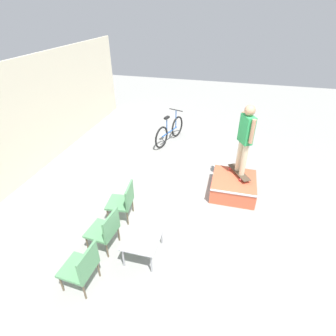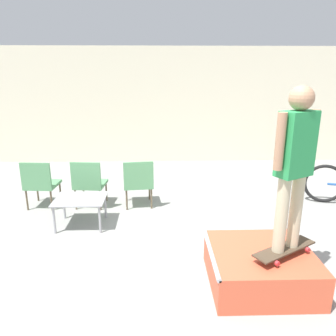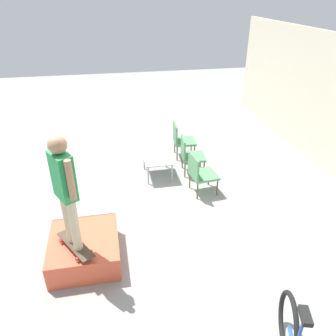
# 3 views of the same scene
# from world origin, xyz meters

# --- Properties ---
(ground_plane) EXTENTS (24.00, 24.00, 0.00)m
(ground_plane) POSITION_xyz_m (0.00, 0.00, 0.00)
(ground_plane) COLOR gray
(house_wall_back) EXTENTS (12.00, 0.06, 3.00)m
(house_wall_back) POSITION_xyz_m (0.00, 4.90, 1.50)
(house_wall_back) COLOR beige
(house_wall_back) RESTS_ON ground_plane
(skate_ramp_box) EXTENTS (1.18, 1.07, 0.44)m
(skate_ramp_box) POSITION_xyz_m (0.94, -0.59, 0.21)
(skate_ramp_box) COLOR #DB5638
(skate_ramp_box) RESTS_ON ground_plane
(skateboard_on_ramp) EXTENTS (0.80, 0.59, 0.07)m
(skateboard_on_ramp) POSITION_xyz_m (1.16, -0.68, 0.49)
(skateboard_on_ramp) COLOR #473828
(skateboard_on_ramp) RESTS_ON skate_ramp_box
(person_skater) EXTENTS (0.51, 0.36, 1.74)m
(person_skater) POSITION_xyz_m (1.16, -0.68, 1.53)
(person_skater) COLOR #C6B793
(person_skater) RESTS_ON skateboard_on_ramp
(coffee_table) EXTENTS (0.79, 0.63, 0.46)m
(coffee_table) POSITION_xyz_m (-1.46, 0.98, 0.40)
(coffee_table) COLOR #9E9EA3
(coffee_table) RESTS_ON ground_plane
(patio_chair_left) EXTENTS (0.56, 0.56, 0.88)m
(patio_chair_left) POSITION_xyz_m (-2.33, 1.72, 0.49)
(patio_chair_left) COLOR brown
(patio_chair_left) RESTS_ON ground_plane
(patio_chair_center) EXTENTS (0.57, 0.57, 0.88)m
(patio_chair_center) POSITION_xyz_m (-1.47, 1.72, 0.49)
(patio_chair_center) COLOR brown
(patio_chair_center) RESTS_ON ground_plane
(patio_chair_right) EXTENTS (0.57, 0.57, 0.88)m
(patio_chair_right) POSITION_xyz_m (-0.59, 1.72, 0.49)
(patio_chair_right) COLOR brown
(patio_chair_right) RESTS_ON ground_plane
(bicycle) EXTENTS (1.72, 0.66, 1.03)m
(bicycle) POSITION_xyz_m (3.37, 1.68, 0.39)
(bicycle) COLOR black
(bicycle) RESTS_ON ground_plane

